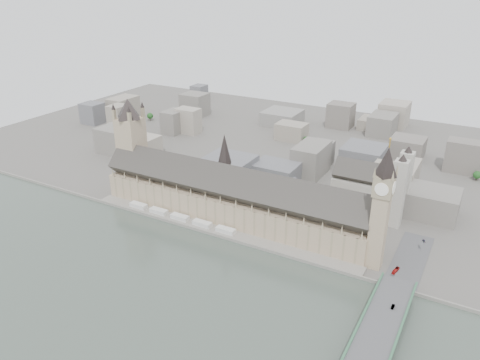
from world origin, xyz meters
The scene contains 16 objects.
ground centered at (0.00, 0.00, 0.00)m, with size 900.00×900.00×0.00m, color #595651.
river_thames centered at (0.00, -165.00, 0.00)m, with size 600.00×600.00×0.00m, color #404C41.
embankment_wall centered at (0.00, -15.00, 1.50)m, with size 600.00×1.50×3.00m, color gray.
river_terrace centered at (0.00, -7.50, 1.00)m, with size 270.00×15.00×2.00m, color gray.
terrace_tents centered at (-40.00, -7.00, 4.00)m, with size 118.00×7.00×4.00m.
palace_of_westminster centered at (0.00, 19.70, 22.71)m, with size 265.00×40.73×55.44m.
elizabeth_tower centered at (138.00, 8.00, 58.09)m, with size 17.00×17.00×107.50m.
victoria_tower centered at (-122.00, 26.00, 55.20)m, with size 30.00×30.00×100.00m.
central_tower centered at (-10.00, 26.00, 57.92)m, with size 13.00×13.00×48.00m.
westminster_bridge centered at (162.00, -87.50, 5.12)m, with size 25.00×325.00×10.25m, color #474749.
westminster_abbey centered at (110.92, 95.00, 25.08)m, with size 68.00×36.00×64.00m.
city_skyline_inland centered at (0.00, 245.00, 19.00)m, with size 720.00×360.00×38.00m, color gray, non-canonical shape.
park_trees centered at (-10.00, 60.00, 7.50)m, with size 110.00×30.00×15.00m, color #174218, non-canonical shape.
red_bus_north centered at (157.52, -7.82, 11.57)m, with size 2.22×9.49×2.64m, color #AD1513.
car_silver centered at (165.00, -50.12, 11.08)m, with size 1.75×5.02×1.65m, color gray.
car_approach centered at (168.54, 47.49, 10.96)m, with size 2.00×4.91×1.42m, color gray.
Camera 1 is at (197.99, -317.25, 213.29)m, focal length 35.00 mm.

